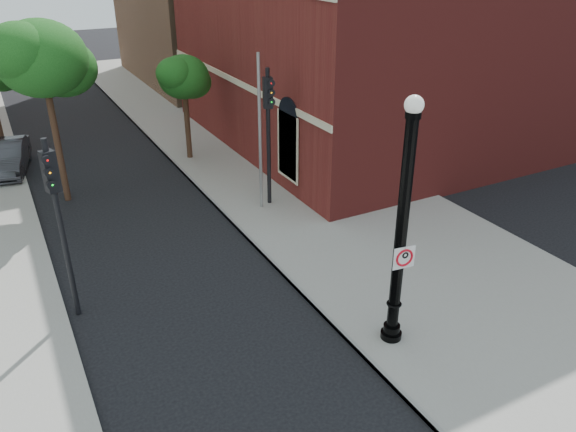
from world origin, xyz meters
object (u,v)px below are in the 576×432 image
traffic_signal_left (56,202)px  traffic_signal_right (268,116)px  parked_car (7,157)px  lamppost (400,240)px  no_parking_sign (404,257)px

traffic_signal_left → traffic_signal_right: (7.62, 3.76, 0.14)m
parked_car → traffic_signal_right: traffic_signal_right is taller
parked_car → traffic_signal_left: size_ratio=0.84×
lamppost → no_parking_sign: size_ratio=11.06×
lamppost → parked_car: 18.69m
lamppost → parked_car: lamppost is taller
lamppost → traffic_signal_right: bearing=84.0°
lamppost → traffic_signal_left: (-6.71, 4.87, 0.45)m
parked_car → lamppost: bearing=-55.0°
parked_car → traffic_signal_left: 12.42m
no_parking_sign → traffic_signal_right: bearing=90.8°
lamppost → traffic_signal_left: lamppost is taller
parked_car → traffic_signal_right: size_ratio=0.80×
traffic_signal_right → lamppost: bearing=-80.1°
no_parking_sign → traffic_signal_left: (-6.73, 5.03, 0.82)m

